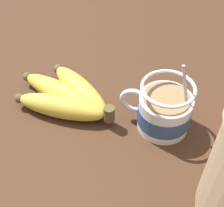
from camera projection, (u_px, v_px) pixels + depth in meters
table at (146, 122)px, 60.27cm from camera, size 118.73×118.73×3.75cm
coffee_mug at (164, 111)px, 54.54cm from camera, size 13.00×9.41×14.46cm
banana_bunch at (68, 97)px, 59.50cm from camera, size 21.34×14.22×4.46cm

